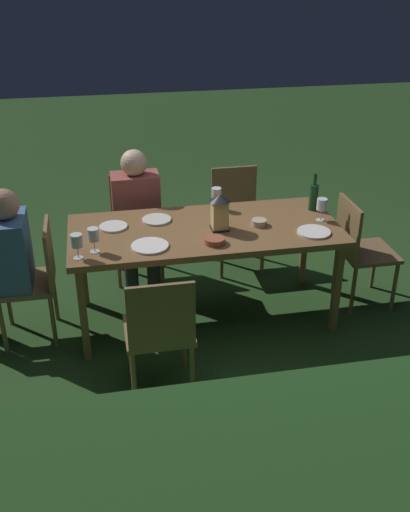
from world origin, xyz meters
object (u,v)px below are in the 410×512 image
at_px(wine_glass_c, 77,242).
at_px(plate_d, 150,246).
at_px(chair_side_left_a, 236,214).
at_px(chair_side_right_b, 160,330).
at_px(chair_head_far, 35,277).
at_px(person_in_rust, 137,214).
at_px(person_in_blue, 3,260).
at_px(ice_bucket, 263,489).
at_px(chair_side_left_b, 136,221).
at_px(bowl_olives, 259,222).
at_px(wine_glass_a, 216,195).
at_px(dining_table, 205,235).
at_px(green_bottle_on_table, 314,196).
at_px(wine_glass_d, 322,205).
at_px(plate_b, 314,232).
at_px(lantern_centerpiece, 220,210).
at_px(plate_c, 113,227).
at_px(wine_glass_b, 93,236).
at_px(chair_head_near, 360,247).

distance_m(wine_glass_c, plate_d, 0.49).
bearing_deg(chair_side_left_a, chair_side_right_b, 61.93).
height_order(wine_glass_c, plate_d, wine_glass_c).
relative_size(chair_head_far, person_in_rust, 0.76).
relative_size(person_in_blue, ice_bucket, 3.35).
bearing_deg(chair_side_left_b, bowl_olives, 134.43).
height_order(chair_side_right_b, wine_glass_a, wine_glass_a).
xyz_separation_m(dining_table, green_bottle_on_table, (-0.87, -0.17, 0.16)).
xyz_separation_m(wine_glass_d, plate_b, (0.12, 0.20, -0.11)).
height_order(lantern_centerpiece, plate_c, lantern_centerpiece).
distance_m(wine_glass_c, ice_bucket, 2.09).
relative_size(plate_c, ice_bucket, 0.58).
height_order(chair_head_far, green_bottle_on_table, green_bottle_on_table).
distance_m(green_bottle_on_table, wine_glass_b, 1.70).
bearing_deg(chair_side_left_b, plate_b, 138.29).
xyz_separation_m(chair_head_near, plate_b, (0.48, 0.23, 0.28)).
relative_size(chair_head_far, wine_glass_a, 5.15).
bearing_deg(chair_head_far, chair_side_left_b, -133.70).
bearing_deg(chair_side_left_a, chair_head_far, 26.31).
xyz_separation_m(wine_glass_a, plate_d, (0.57, 0.56, -0.11)).
distance_m(green_bottle_on_table, plate_c, 1.52).
distance_m(plate_b, bowl_olives, 0.40).
bearing_deg(wine_glass_a, plate_b, 136.56).
bearing_deg(plate_b, plate_d, 0.09).
bearing_deg(plate_c, plate_b, 165.49).
height_order(wine_glass_d, plate_d, wine_glass_d).
xyz_separation_m(chair_head_far, chair_head_near, (-2.43, 0.00, 0.00)).
relative_size(plate_b, ice_bucket, 0.68).
bearing_deg(person_in_rust, plate_d, 91.03).
height_order(person_in_blue, person_in_rust, same).
distance_m(chair_side_left_a, wine_glass_a, 0.69).
height_order(chair_side_left_b, ice_bucket, ice_bucket).
relative_size(wine_glass_a, plate_c, 0.84).
bearing_deg(wine_glass_d, wine_glass_b, 7.04).
relative_size(person_in_blue, plate_c, 5.72).
height_order(lantern_centerpiece, green_bottle_on_table, green_bottle_on_table).
xyz_separation_m(chair_side_left_b, person_in_rust, (-0.00, 0.20, 0.15)).
height_order(dining_table, wine_glass_c, wine_glass_c).
xyz_separation_m(person_in_rust, wine_glass_b, (0.35, 0.85, 0.24)).
xyz_separation_m(dining_table, person_in_rust, (0.44, -0.62, -0.06)).
bearing_deg(green_bottle_on_table, person_in_rust, -18.93).
xyz_separation_m(wine_glass_a, wine_glass_c, (1.04, 0.63, 0.00)).
height_order(wine_glass_d, plate_c, wine_glass_d).
bearing_deg(plate_d, dining_table, -151.39).
xyz_separation_m(chair_side_right_b, chair_side_left_b, (0.00, -1.63, 0.00)).
xyz_separation_m(dining_table, wine_glass_d, (-0.86, 0.03, 0.17)).
height_order(dining_table, plate_b, plate_b).
bearing_deg(chair_head_far, chair_side_right_b, 133.70).
xyz_separation_m(chair_head_near, wine_glass_a, (1.07, -0.33, 0.39)).
bearing_deg(plate_b, bowl_olives, -30.15).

